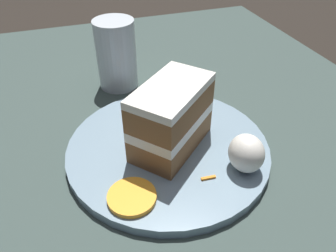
{
  "coord_description": "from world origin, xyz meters",
  "views": [
    {
      "loc": [
        -0.41,
        0.1,
        0.37
      ],
      "look_at": [
        -0.05,
        -0.02,
        0.08
      ],
      "focal_mm": 35.0,
      "sensor_mm": 36.0,
      "label": 1
    }
  ],
  "objects_px": {
    "plate": "(168,148)",
    "cream_dollop": "(246,153)",
    "cake_slice": "(171,117)",
    "orange_garnish": "(132,197)",
    "drinking_glass": "(117,59)"
  },
  "relations": [
    {
      "from": "cream_dollop",
      "to": "orange_garnish",
      "type": "relative_size",
      "value": 0.86
    },
    {
      "from": "drinking_glass",
      "to": "cream_dollop",
      "type": "bearing_deg",
      "value": -159.52
    },
    {
      "from": "plate",
      "to": "cream_dollop",
      "type": "bearing_deg",
      "value": -133.25
    },
    {
      "from": "orange_garnish",
      "to": "cake_slice",
      "type": "bearing_deg",
      "value": -44.49
    },
    {
      "from": "plate",
      "to": "cream_dollop",
      "type": "xyz_separation_m",
      "value": [
        -0.08,
        -0.08,
        0.03
      ]
    },
    {
      "from": "plate",
      "to": "orange_garnish",
      "type": "height_order",
      "value": "orange_garnish"
    },
    {
      "from": "cake_slice",
      "to": "plate",
      "type": "bearing_deg",
      "value": 30.01
    },
    {
      "from": "cake_slice",
      "to": "drinking_glass",
      "type": "xyz_separation_m",
      "value": [
        0.22,
        0.03,
        -0.01
      ]
    },
    {
      "from": "cream_dollop",
      "to": "drinking_glass",
      "type": "distance_m",
      "value": 0.32
    },
    {
      "from": "cream_dollop",
      "to": "orange_garnish",
      "type": "bearing_deg",
      "value": 91.41
    },
    {
      "from": "drinking_glass",
      "to": "plate",
      "type": "bearing_deg",
      "value": -172.72
    },
    {
      "from": "cake_slice",
      "to": "drinking_glass",
      "type": "height_order",
      "value": "drinking_glass"
    },
    {
      "from": "plate",
      "to": "orange_garnish",
      "type": "bearing_deg",
      "value": 137.6
    },
    {
      "from": "cream_dollop",
      "to": "cake_slice",
      "type": "bearing_deg",
      "value": 45.77
    },
    {
      "from": "plate",
      "to": "cake_slice",
      "type": "height_order",
      "value": "cake_slice"
    }
  ]
}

